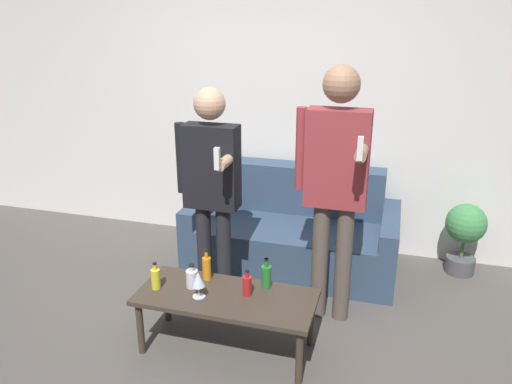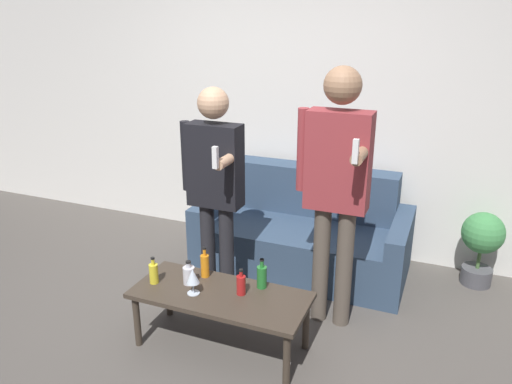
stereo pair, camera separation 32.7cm
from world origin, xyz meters
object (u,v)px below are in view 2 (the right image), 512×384
person_standing_left (215,181)px  person_standing_right (337,178)px  couch (304,234)px  bottle_orange (241,284)px  coffee_table (220,299)px

person_standing_left → person_standing_right: person_standing_right is taller
person_standing_left → person_standing_right: (0.84, 0.07, 0.10)m
couch → person_standing_left: 1.12m
bottle_orange → person_standing_right: bearing=49.1°
bottle_orange → person_standing_right: 0.90m
coffee_table → person_standing_right: bearing=44.3°
coffee_table → bottle_orange: size_ratio=6.48×
person_standing_left → person_standing_right: 0.85m
coffee_table → bottle_orange: 0.17m
person_standing_left → couch: bearing=61.7°
person_standing_left → coffee_table: bearing=-61.2°
couch → coffee_table: couch is taller
bottle_orange → couch: bearing=88.6°
coffee_table → person_standing_left: (-0.27, 0.49, 0.61)m
couch → person_standing_left: person_standing_left is taller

